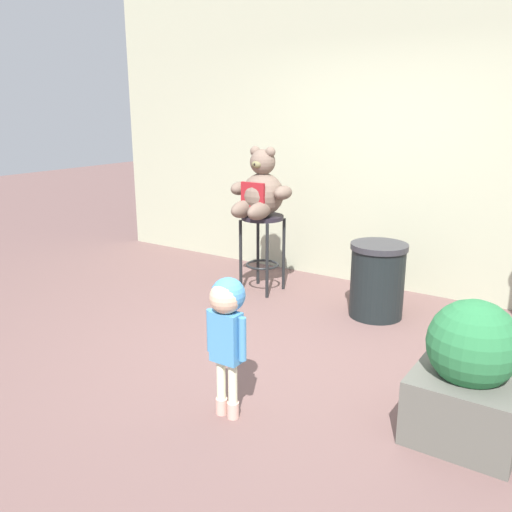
{
  "coord_description": "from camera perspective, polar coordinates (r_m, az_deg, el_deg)",
  "views": [
    {
      "loc": [
        1.89,
        -3.2,
        1.83
      ],
      "look_at": [
        -0.44,
        0.3,
        0.67
      ],
      "focal_mm": 38.16,
      "sensor_mm": 36.0,
      "label": 1
    }
  ],
  "objects": [
    {
      "name": "trash_bin",
      "position": [
        4.94,
        12.6,
        -2.47
      ],
      "size": [
        0.5,
        0.5,
        0.67
      ],
      "color": "black",
      "rests_on": "ground_plane"
    },
    {
      "name": "building_wall",
      "position": [
        5.71,
        14.73,
        12.94
      ],
      "size": [
        7.18,
        0.3,
        3.25
      ],
      "primitive_type": "cube",
      "color": "#A9AC90",
      "rests_on": "ground_plane"
    },
    {
      "name": "child_walking",
      "position": [
        3.19,
        -3.08,
        -6.49
      ],
      "size": [
        0.28,
        0.22,
        0.88
      ],
      "rotation": [
        0.0,
        0.0,
        1.49
      ],
      "color": "#D5A594",
      "rests_on": "ground_plane"
    },
    {
      "name": "bar_stool_with_teddy",
      "position": [
        5.43,
        0.68,
        2.04
      ],
      "size": [
        0.42,
        0.42,
        0.78
      ],
      "color": "black",
      "rests_on": "ground_plane"
    },
    {
      "name": "teddy_bear",
      "position": [
        5.32,
        0.49,
        6.8
      ],
      "size": [
        0.65,
        0.58,
        0.67
      ],
      "color": "#6D5A4D",
      "rests_on": "bar_stool_with_teddy"
    },
    {
      "name": "ground_plane",
      "position": [
        4.14,
        2.84,
        -10.76
      ],
      "size": [
        24.0,
        24.0,
        0.0
      ],
      "primitive_type": "plane",
      "color": "brown"
    },
    {
      "name": "planter_with_shrub",
      "position": [
        3.32,
        21.44,
        -11.66
      ],
      "size": [
        0.59,
        0.59,
        0.82
      ],
      "color": "#5A5951",
      "rests_on": "ground_plane"
    }
  ]
}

